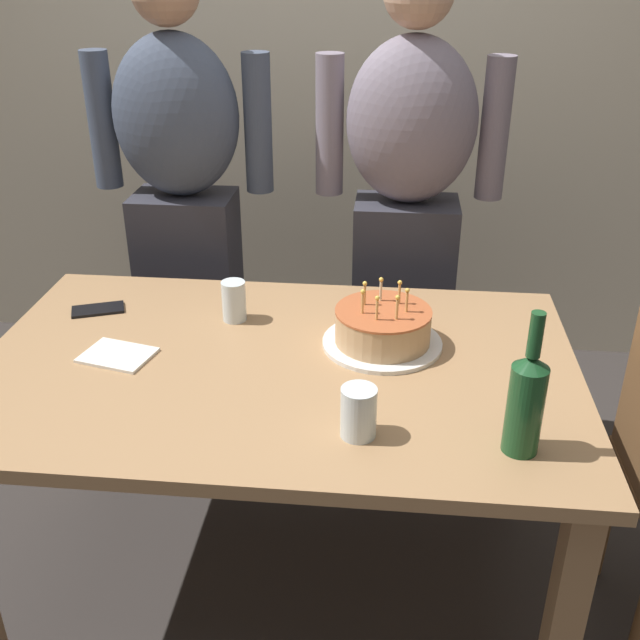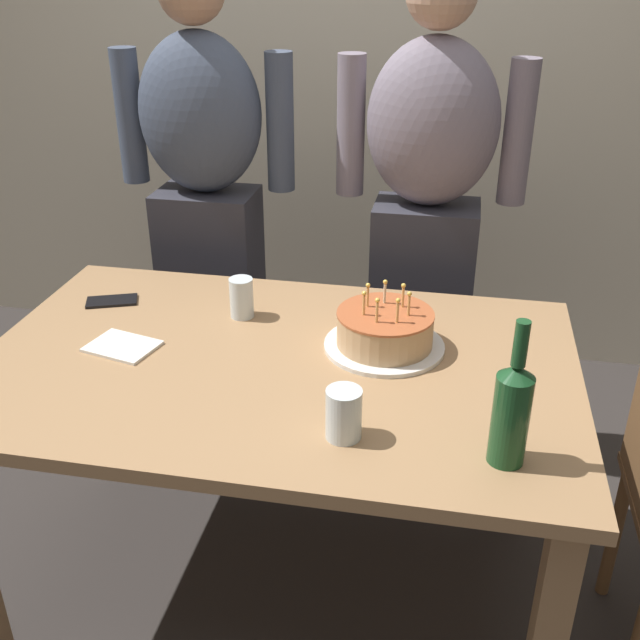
{
  "view_description": "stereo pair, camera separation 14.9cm",
  "coord_description": "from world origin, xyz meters",
  "px_view_note": "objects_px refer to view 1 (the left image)",
  "views": [
    {
      "loc": [
        0.27,
        -1.59,
        1.68
      ],
      "look_at": [
        0.1,
        0.05,
        0.84
      ],
      "focal_mm": 41.79,
      "sensor_mm": 36.0,
      "label": 1
    },
    {
      "loc": [
        0.42,
        -1.57,
        1.68
      ],
      "look_at": [
        0.1,
        0.05,
        0.84
      ],
      "focal_mm": 41.79,
      "sensor_mm": 36.0,
      "label": 2
    }
  ],
  "objects_px": {
    "wine_bottle": "(526,400)",
    "napkin_stack": "(118,355)",
    "person_man_bearded": "(184,208)",
    "water_glass_near": "(234,301)",
    "person_woman_cardigan": "(407,215)",
    "birthday_cake": "(383,329)",
    "water_glass_far": "(359,412)",
    "cell_phone": "(98,309)"
  },
  "relations": [
    {
      "from": "water_glass_near",
      "to": "person_man_bearded",
      "type": "bearing_deg",
      "value": 117.24
    },
    {
      "from": "water_glass_far",
      "to": "cell_phone",
      "type": "bearing_deg",
      "value": 145.9
    },
    {
      "from": "person_man_bearded",
      "to": "water_glass_near",
      "type": "bearing_deg",
      "value": 117.24
    },
    {
      "from": "water_glass_near",
      "to": "cell_phone",
      "type": "relative_size",
      "value": 0.79
    },
    {
      "from": "water_glass_near",
      "to": "wine_bottle",
      "type": "distance_m",
      "value": 0.88
    },
    {
      "from": "cell_phone",
      "to": "water_glass_far",
      "type": "bearing_deg",
      "value": -55.11
    },
    {
      "from": "cell_phone",
      "to": "person_woman_cardigan",
      "type": "xyz_separation_m",
      "value": [
        0.87,
        0.53,
        0.13
      ]
    },
    {
      "from": "napkin_stack",
      "to": "person_woman_cardigan",
      "type": "height_order",
      "value": "person_woman_cardigan"
    },
    {
      "from": "water_glass_far",
      "to": "wine_bottle",
      "type": "distance_m",
      "value": 0.34
    },
    {
      "from": "wine_bottle",
      "to": "cell_phone",
      "type": "distance_m",
      "value": 1.24
    },
    {
      "from": "person_woman_cardigan",
      "to": "birthday_cake",
      "type": "bearing_deg",
      "value": 84.88
    },
    {
      "from": "birthday_cake",
      "to": "person_woman_cardigan",
      "type": "bearing_deg",
      "value": 84.88
    },
    {
      "from": "person_woman_cardigan",
      "to": "wine_bottle",
      "type": "bearing_deg",
      "value": 102.38
    },
    {
      "from": "cell_phone",
      "to": "napkin_stack",
      "type": "xyz_separation_m",
      "value": [
        0.15,
        -0.25,
        0.0
      ]
    },
    {
      "from": "birthday_cake",
      "to": "napkin_stack",
      "type": "relative_size",
      "value": 1.82
    },
    {
      "from": "wine_bottle",
      "to": "water_glass_near",
      "type": "bearing_deg",
      "value": 143.3
    },
    {
      "from": "napkin_stack",
      "to": "birthday_cake",
      "type": "bearing_deg",
      "value": 10.95
    },
    {
      "from": "cell_phone",
      "to": "person_man_bearded",
      "type": "distance_m",
      "value": 0.56
    },
    {
      "from": "water_glass_far",
      "to": "person_man_bearded",
      "type": "distance_m",
      "value": 1.24
    },
    {
      "from": "birthday_cake",
      "to": "napkin_stack",
      "type": "height_order",
      "value": "birthday_cake"
    },
    {
      "from": "napkin_stack",
      "to": "water_glass_near",
      "type": "bearing_deg",
      "value": 42.81
    },
    {
      "from": "person_man_bearded",
      "to": "wine_bottle",
      "type": "bearing_deg",
      "value": 132.62
    },
    {
      "from": "water_glass_near",
      "to": "water_glass_far",
      "type": "distance_m",
      "value": 0.63
    },
    {
      "from": "water_glass_far",
      "to": "cell_phone",
      "type": "xyz_separation_m",
      "value": [
        -0.77,
        0.52,
        -0.05
      ]
    },
    {
      "from": "cell_phone",
      "to": "napkin_stack",
      "type": "height_order",
      "value": "same"
    },
    {
      "from": "napkin_stack",
      "to": "person_woman_cardigan",
      "type": "bearing_deg",
      "value": 47.21
    },
    {
      "from": "water_glass_near",
      "to": "cell_phone",
      "type": "bearing_deg",
      "value": 178.07
    },
    {
      "from": "birthday_cake",
      "to": "napkin_stack",
      "type": "distance_m",
      "value": 0.68
    },
    {
      "from": "wine_bottle",
      "to": "person_man_bearded",
      "type": "xyz_separation_m",
      "value": [
        -0.99,
        1.07,
        0.01
      ]
    },
    {
      "from": "napkin_stack",
      "to": "person_man_bearded",
      "type": "distance_m",
      "value": 0.79
    },
    {
      "from": "wine_bottle",
      "to": "person_man_bearded",
      "type": "relative_size",
      "value": 0.19
    },
    {
      "from": "water_glass_far",
      "to": "person_man_bearded",
      "type": "relative_size",
      "value": 0.07
    },
    {
      "from": "water_glass_near",
      "to": "wine_bottle",
      "type": "bearing_deg",
      "value": -36.7
    },
    {
      "from": "birthday_cake",
      "to": "water_glass_near",
      "type": "distance_m",
      "value": 0.43
    },
    {
      "from": "water_glass_far",
      "to": "person_woman_cardigan",
      "type": "height_order",
      "value": "person_woman_cardigan"
    },
    {
      "from": "birthday_cake",
      "to": "water_glass_far",
      "type": "bearing_deg",
      "value": -95.78
    },
    {
      "from": "birthday_cake",
      "to": "water_glass_far",
      "type": "height_order",
      "value": "birthday_cake"
    },
    {
      "from": "wine_bottle",
      "to": "napkin_stack",
      "type": "xyz_separation_m",
      "value": [
        -0.96,
        0.29,
        -0.12
      ]
    },
    {
      "from": "person_man_bearded",
      "to": "birthday_cake",
      "type": "bearing_deg",
      "value": 136.68
    },
    {
      "from": "water_glass_near",
      "to": "person_woman_cardigan",
      "type": "height_order",
      "value": "person_woman_cardigan"
    },
    {
      "from": "water_glass_near",
      "to": "person_woman_cardigan",
      "type": "distance_m",
      "value": 0.73
    },
    {
      "from": "birthday_cake",
      "to": "wine_bottle",
      "type": "bearing_deg",
      "value": -54.96
    }
  ]
}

